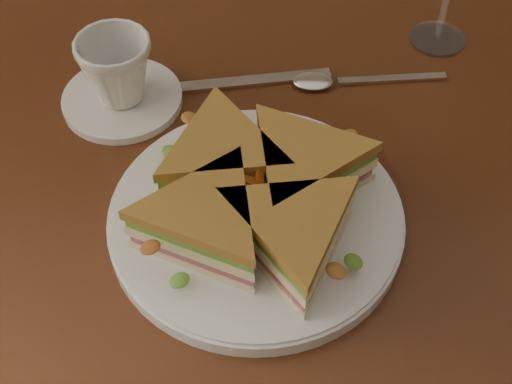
# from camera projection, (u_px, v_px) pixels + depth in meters

# --- Properties ---
(table) EXTENTS (1.20, 0.80, 0.75)m
(table) POSITION_uv_depth(u_px,v_px,m) (291.00, 236.00, 0.82)
(table) COLOR #36180C
(table) RESTS_ON ground
(plate) EXTENTS (0.29, 0.29, 0.02)m
(plate) POSITION_uv_depth(u_px,v_px,m) (256.00, 219.00, 0.70)
(plate) COLOR silver
(plate) RESTS_ON table
(sandwich_wedges) EXTENTS (0.30, 0.30, 0.06)m
(sandwich_wedges) POSITION_uv_depth(u_px,v_px,m) (256.00, 195.00, 0.68)
(sandwich_wedges) COLOR beige
(sandwich_wedges) RESTS_ON plate
(crisps_mound) EXTENTS (0.09, 0.09, 0.05)m
(crisps_mound) POSITION_uv_depth(u_px,v_px,m) (256.00, 198.00, 0.68)
(crisps_mound) COLOR #B75017
(crisps_mound) RESTS_ON plate
(spoon) EXTENTS (0.18, 0.04, 0.01)m
(spoon) POSITION_uv_depth(u_px,v_px,m) (332.00, 81.00, 0.84)
(spoon) COLOR silver
(spoon) RESTS_ON table
(knife) EXTENTS (0.21, 0.05, 0.00)m
(knife) POSITION_uv_depth(u_px,v_px,m) (235.00, 83.00, 0.84)
(knife) COLOR silver
(knife) RESTS_ON table
(saucer) EXTENTS (0.14, 0.14, 0.01)m
(saucer) POSITION_uv_depth(u_px,v_px,m) (122.00, 99.00, 0.82)
(saucer) COLOR silver
(saucer) RESTS_ON table
(coffee_cup) EXTENTS (0.11, 0.11, 0.08)m
(coffee_cup) POSITION_uv_depth(u_px,v_px,m) (117.00, 70.00, 0.78)
(coffee_cup) COLOR silver
(coffee_cup) RESTS_ON saucer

